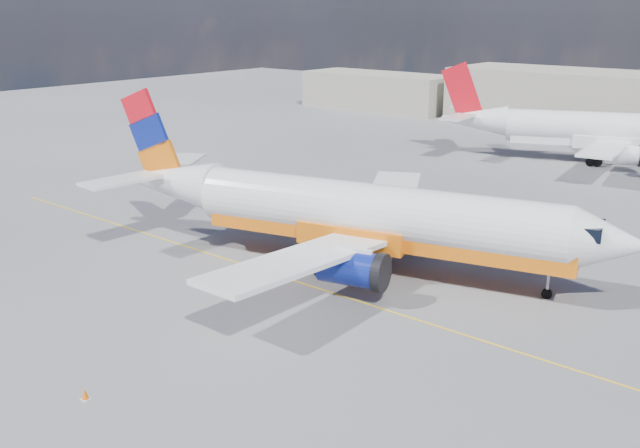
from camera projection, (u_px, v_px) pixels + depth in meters
The scene contains 6 objects.
ground at pixel (293, 305), 41.96m from camera, with size 240.00×240.00×0.00m, color #5B5B60.
taxi_line at pixel (325, 290), 44.16m from camera, with size 70.00×0.15×0.01m, color yellow.
terminal_annex at pixel (379, 91), 121.49m from camera, with size 26.00×10.00×6.00m, color #A6A08F.
main_jet at pixel (358, 214), 46.89m from camera, with size 37.36×28.54×11.28m.
second_jet at pixel (605, 131), 79.34m from camera, with size 35.14×26.48×10.81m.
traffic_cone at pixel (85, 394), 31.87m from camera, with size 0.38×0.38×0.53m.
Camera 1 is at (26.08, -28.66, 16.90)m, focal length 40.00 mm.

